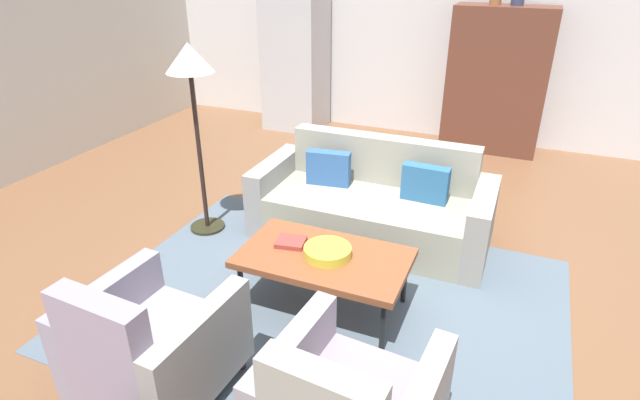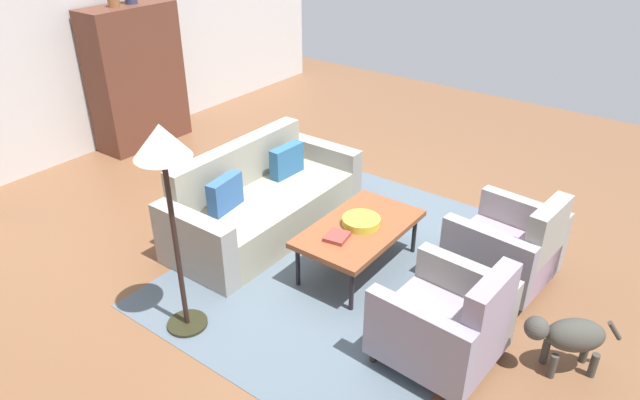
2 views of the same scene
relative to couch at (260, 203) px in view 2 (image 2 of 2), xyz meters
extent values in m
plane|color=brown|center=(0.19, -0.60, -0.29)|extent=(10.47, 10.47, 0.00)
cube|color=silver|center=(0.19, 3.11, 1.11)|extent=(8.73, 0.12, 2.80)
cube|color=#505F6B|center=(0.00, -1.14, -0.28)|extent=(3.40, 2.60, 0.01)
cube|color=gray|center=(0.00, -0.09, -0.08)|extent=(1.74, 0.91, 0.42)
cube|color=gray|center=(0.00, 0.27, 0.14)|extent=(1.74, 0.19, 0.86)
cube|color=gray|center=(0.96, -0.08, 0.02)|extent=(0.18, 0.90, 0.62)
cube|color=gray|center=(-0.96, -0.09, 0.02)|extent=(0.18, 0.90, 0.62)
cube|color=#2A5C8B|center=(0.45, 0.02, 0.29)|extent=(0.40, 0.14, 0.32)
cube|color=#2F5993|center=(-0.45, 0.01, 0.29)|extent=(0.41, 0.17, 0.32)
cylinder|color=black|center=(-0.53, -0.91, -0.09)|extent=(0.04, 0.04, 0.40)
cylinder|color=black|center=(0.53, -0.91, -0.09)|extent=(0.04, 0.04, 0.40)
cylinder|color=black|center=(-0.53, -1.47, -0.09)|extent=(0.04, 0.04, 0.40)
cylinder|color=black|center=(0.53, -1.47, -0.09)|extent=(0.04, 0.04, 0.40)
cube|color=brown|center=(0.00, -1.19, 0.13)|extent=(1.20, 0.70, 0.05)
cylinder|color=#282922|center=(-0.92, -1.93, -0.24)|extent=(0.05, 0.05, 0.10)
cylinder|color=#3C191B|center=(-0.24, -1.97, -0.24)|extent=(0.05, 0.05, 0.10)
cylinder|color=#2E2722|center=(-0.28, -2.65, -0.24)|extent=(0.05, 0.05, 0.10)
cube|color=gray|center=(-0.60, -2.29, -0.04)|extent=(0.61, 0.83, 0.30)
cube|color=gray|center=(-0.62, -2.62, 0.20)|extent=(0.57, 0.17, 0.78)
cube|color=gray|center=(-0.94, -2.27, 0.09)|extent=(0.17, 0.81, 0.56)
cube|color=gray|center=(-0.26, -2.31, 0.09)|extent=(0.17, 0.81, 0.56)
cylinder|color=#302A19|center=(0.29, -1.92, -0.24)|extent=(0.05, 0.05, 0.10)
cylinder|color=#361C21|center=(0.97, -1.98, -0.24)|extent=(0.05, 0.05, 0.10)
cylinder|color=#372D1B|center=(0.23, -2.60, -0.24)|extent=(0.05, 0.05, 0.10)
cylinder|color=#3A2D14|center=(0.91, -2.65, -0.24)|extent=(0.05, 0.05, 0.10)
cube|color=#9C7F96|center=(0.60, -2.29, -0.04)|extent=(0.63, 0.85, 0.30)
cube|color=gray|center=(0.57, -2.62, 0.20)|extent=(0.57, 0.19, 0.78)
cube|color=gray|center=(0.26, -2.26, 0.09)|extent=(0.19, 0.81, 0.56)
cube|color=gray|center=(0.94, -2.32, 0.09)|extent=(0.19, 0.81, 0.56)
cylinder|color=gold|center=(0.03, -1.19, 0.19)|extent=(0.34, 0.34, 0.07)
cube|color=#953830|center=(-0.28, -1.14, 0.18)|extent=(0.23, 0.21, 0.03)
cube|color=brown|center=(0.73, 2.76, 0.61)|extent=(1.20, 0.50, 1.80)
cube|color=#4C2319|center=(0.43, 3.02, 0.61)|extent=(0.56, 0.01, 1.51)
cube|color=#4D2412|center=(1.03, 3.02, 0.61)|extent=(0.56, 0.01, 1.51)
cylinder|color=black|center=(-1.47, -0.53, -0.27)|extent=(0.32, 0.32, 0.03)
cylinder|color=black|center=(-1.47, -0.53, 0.47)|extent=(0.04, 0.04, 1.45)
cone|color=silver|center=(-1.47, -0.53, 1.31)|extent=(0.40, 0.40, 0.24)
cylinder|color=#403F38|center=(-0.29, -3.03, -0.19)|extent=(0.06, 0.06, 0.20)
cylinder|color=#403F38|center=(-0.17, -2.94, -0.19)|extent=(0.06, 0.06, 0.20)
cylinder|color=#403F38|center=(-0.11, -3.26, -0.19)|extent=(0.06, 0.06, 0.20)
cylinder|color=#403F38|center=(0.01, -3.17, -0.19)|extent=(0.06, 0.06, 0.20)
ellipsoid|color=#403F38|center=(-0.14, -3.10, 0.03)|extent=(0.45, 0.48, 0.24)
sphere|color=#403F38|center=(-0.32, -2.87, 0.10)|extent=(0.17, 0.17, 0.17)
cylinder|color=#403F38|center=(0.03, -3.31, 0.07)|extent=(0.11, 0.13, 0.17)
camera|label=1|loc=(1.16, -4.01, 2.10)|focal=28.49mm
camera|label=2|loc=(-3.67, -3.49, 2.82)|focal=32.20mm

